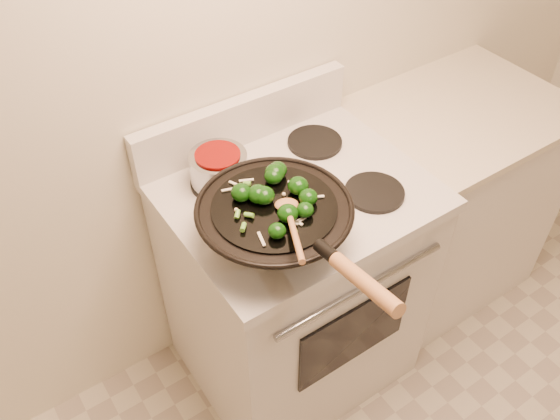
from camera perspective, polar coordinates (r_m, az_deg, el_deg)
stove at (r=2.12m, az=1.31°, el=-7.04°), size 0.78×0.67×1.08m
counter_unit at (r=2.53m, az=15.10°, el=0.82°), size 0.80×0.62×0.91m
wok at (r=1.57m, az=-0.44°, el=-1.22°), size 0.42×0.70×0.25m
stirfry at (r=1.54m, az=-0.37°, el=1.71°), size 0.26×0.27×0.05m
wooden_spoon at (r=1.46m, az=1.02°, el=-0.91°), size 0.16×0.27×0.08m
saucepan at (r=1.78m, az=-5.92°, el=4.05°), size 0.17×0.27×0.10m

